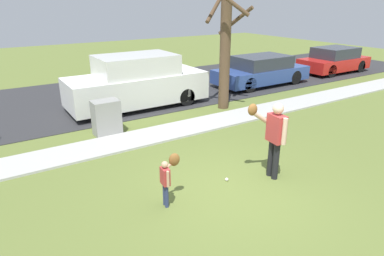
{
  "coord_description": "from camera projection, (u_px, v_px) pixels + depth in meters",
  "views": [
    {
      "loc": [
        -4.0,
        -4.69,
        3.71
      ],
      "look_at": [
        -0.17,
        1.34,
        1.0
      ],
      "focal_mm": 31.65,
      "sensor_mm": 36.0,
      "label": 1
    }
  ],
  "objects": [
    {
      "name": "ground_plane",
      "position": [
        157.0,
        137.0,
        9.79
      ],
      "size": [
        48.0,
        48.0,
        0.0
      ],
      "primitive_type": "plane",
      "color": "olive"
    },
    {
      "name": "sidewalk_strip",
      "position": [
        155.0,
        135.0,
        9.85
      ],
      "size": [
        36.0,
        1.2,
        0.06
      ],
      "primitive_type": "cube",
      "color": "#B2B2AD",
      "rests_on": "ground"
    },
    {
      "name": "road_surface",
      "position": [
        100.0,
        97.0,
        13.81
      ],
      "size": [
        36.0,
        6.8,
        0.02
      ],
      "primitive_type": "cube",
      "color": "#2D2D30",
      "rests_on": "ground"
    },
    {
      "name": "person_adult",
      "position": [
        274.0,
        133.0,
        7.2
      ],
      "size": [
        0.68,
        0.69,
        1.72
      ],
      "rotation": [
        0.0,
        0.0,
        3.04
      ],
      "color": "black",
      "rests_on": "ground"
    },
    {
      "name": "person_child",
      "position": [
        168.0,
        174.0,
        6.35
      ],
      "size": [
        0.46,
        0.36,
        1.0
      ],
      "rotation": [
        0.0,
        0.0,
        6.18
      ],
      "color": "navy",
      "rests_on": "ground"
    },
    {
      "name": "baseball",
      "position": [
        227.0,
        179.0,
        7.39
      ],
      "size": [
        0.07,
        0.07,
        0.07
      ],
      "primitive_type": "sphere",
      "color": "white",
      "rests_on": "ground"
    },
    {
      "name": "utility_cabinet",
      "position": [
        106.0,
        118.0,
        9.79
      ],
      "size": [
        0.76,
        0.53,
        1.03
      ],
      "primitive_type": "cube",
      "color": "gray",
      "rests_on": "ground"
    },
    {
      "name": "street_tree_near",
      "position": [
        226.0,
        38.0,
        11.53
      ],
      "size": [
        1.84,
        1.88,
        4.65
      ],
      "color": "brown",
      "rests_on": "ground"
    },
    {
      "name": "parked_van_white",
      "position": [
        137.0,
        83.0,
        12.24
      ],
      "size": [
        5.0,
        1.95,
        1.88
      ],
      "rotation": [
        0.0,
        0.0,
        3.14
      ],
      "color": "silver",
      "rests_on": "road_surface"
    },
    {
      "name": "parked_wagon_blue",
      "position": [
        261.0,
        71.0,
        15.51
      ],
      "size": [
        4.5,
        1.8,
        1.33
      ],
      "rotation": [
        0.0,
        0.0,
        3.14
      ],
      "color": "#2D478C",
      "rests_on": "road_surface"
    },
    {
      "name": "parked_hatchback_red",
      "position": [
        334.0,
        60.0,
        18.2
      ],
      "size": [
        4.0,
        1.75,
        1.33
      ],
      "rotation": [
        0.0,
        0.0,
        3.14
      ],
      "color": "red",
      "rests_on": "road_surface"
    }
  ]
}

